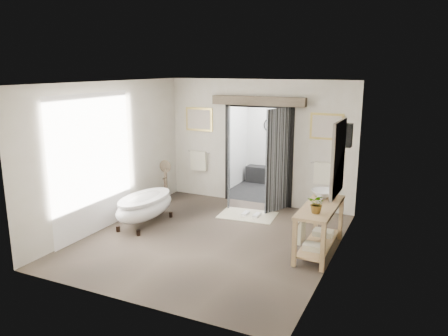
{
  "coord_description": "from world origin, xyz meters",
  "views": [
    {
      "loc": [
        3.5,
        -6.87,
        3.17
      ],
      "look_at": [
        0.0,
        0.6,
        1.25
      ],
      "focal_mm": 35.0,
      "sensor_mm": 36.0,
      "label": 1
    }
  ],
  "objects_px": {
    "vanity": "(318,224)",
    "rug": "(247,215)",
    "basin": "(324,194)",
    "clawfoot_tub": "(145,206)"
  },
  "relations": [
    {
      "from": "clawfoot_tub",
      "to": "vanity",
      "type": "bearing_deg",
      "value": 2.14
    },
    {
      "from": "rug",
      "to": "clawfoot_tub",
      "type": "bearing_deg",
      "value": -140.83
    },
    {
      "from": "rug",
      "to": "vanity",
      "type": "bearing_deg",
      "value": -34.59
    },
    {
      "from": "vanity",
      "to": "basin",
      "type": "bearing_deg",
      "value": 92.65
    },
    {
      "from": "vanity",
      "to": "rug",
      "type": "height_order",
      "value": "vanity"
    },
    {
      "from": "vanity",
      "to": "rug",
      "type": "bearing_deg",
      "value": 145.41
    },
    {
      "from": "rug",
      "to": "basin",
      "type": "height_order",
      "value": "basin"
    },
    {
      "from": "rug",
      "to": "basin",
      "type": "bearing_deg",
      "value": -24.21
    },
    {
      "from": "vanity",
      "to": "rug",
      "type": "xyz_separation_m",
      "value": [
        -1.82,
        1.26,
        -0.5
      ]
    },
    {
      "from": "rug",
      "to": "basin",
      "type": "distance_m",
      "value": 2.18
    }
  ]
}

